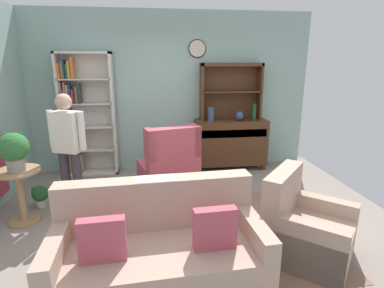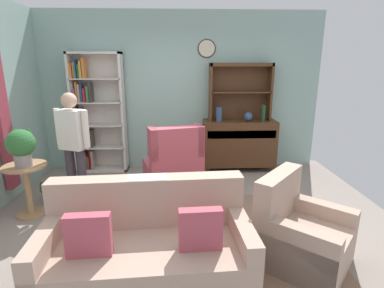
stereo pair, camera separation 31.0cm
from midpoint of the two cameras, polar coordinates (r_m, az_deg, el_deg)
ground_plane at (r=3.89m, az=0.96°, el=-14.62°), size 5.40×4.60×0.02m
wall_back at (r=5.52m, az=-0.23°, el=9.85°), size 5.00×0.09×2.80m
area_rug at (r=3.64m, az=4.53°, el=-16.67°), size 2.70×2.05×0.01m
bookshelf at (r=5.55m, az=-16.57°, el=5.40°), size 0.90×0.30×2.10m
sideboard at (r=5.55m, az=10.51°, el=0.22°), size 1.30×0.45×0.92m
sideboard_hutch at (r=5.49m, az=10.80°, el=11.17°), size 1.10×0.26×1.00m
vase_tall at (r=5.29m, az=6.84°, el=5.56°), size 0.11×0.11×0.25m
vase_round at (r=5.42m, az=12.27°, el=5.12°), size 0.15×0.15×0.17m
bottle_wine at (r=5.46m, az=15.02°, el=5.66°), size 0.07×0.07×0.29m
couch_floral at (r=2.84m, az=-5.15°, el=-19.53°), size 1.84×0.95×0.90m
armchair_floral at (r=3.30m, az=22.52°, el=-15.76°), size 1.08×1.08×0.88m
wingback_chair at (r=4.57m, az=-1.59°, el=-4.49°), size 0.97×0.99×1.05m
plant_stand at (r=4.31m, az=-27.05°, el=-6.91°), size 0.52×0.52×0.69m
potted_plant_large at (r=4.10m, az=-27.91°, el=-0.21°), size 0.34×0.34×0.47m
potted_plant_small at (r=4.72m, az=-24.03°, el=-7.91°), size 0.22×0.22×0.30m
person_reading at (r=4.20m, az=-19.69°, el=0.29°), size 0.51×0.31×1.56m
coffee_table at (r=3.52m, az=-2.08°, el=-11.32°), size 0.80×0.50×0.42m
book_stack at (r=3.39m, az=-1.40°, el=-10.12°), size 0.23×0.16×0.10m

